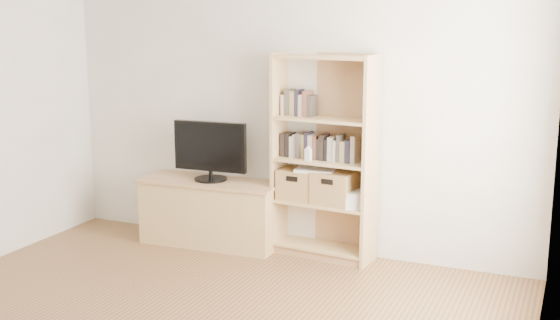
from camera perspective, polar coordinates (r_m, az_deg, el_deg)
The scene contains 12 objects.
back_wall at distance 6.32m, azimuth 0.90°, elevation 4.30°, with size 4.50×0.02×2.60m, color beige.
right_wall at distance 3.39m, azimuth 20.07°, elevation -2.89°, with size 0.02×5.00×2.60m, color beige.
tv_stand at distance 6.62m, azimuth -5.59°, elevation -4.32°, with size 1.28×0.48×0.59m, color tan.
bookshelf at distance 6.11m, azimuth 3.56°, elevation 0.20°, with size 0.90×0.32×1.80m, color tan.
television at distance 6.48m, azimuth -5.70°, elevation 0.77°, with size 0.71×0.05×0.56m, color black.
books_row_mid at distance 6.11m, azimuth 3.65°, elevation 1.14°, with size 0.89×0.17×0.24m, color black.
books_row_upper at distance 6.14m, azimuth 2.00°, elevation 4.49°, with size 0.37×0.13×0.19m, color black.
baby_monitor at distance 6.05m, azimuth 2.30°, elevation 0.43°, with size 0.06×0.04×0.11m, color white.
basket_left at distance 6.26m, azimuth 1.52°, elevation -1.97°, with size 0.33×0.27×0.27m, color #8B5F3F.
basket_right at distance 6.11m, azimuth 4.44°, elevation -2.26°, with size 0.35×0.29×0.29m, color #8B5F3F.
laptop at distance 6.15m, azimuth 2.91°, elevation -0.80°, with size 0.34×0.24×0.03m, color white.
magazine_stack at distance 6.06m, azimuth 6.15°, elevation -3.27°, with size 0.17×0.25×0.11m, color beige.
Camera 1 is at (2.42, -3.29, 2.11)m, focal length 45.00 mm.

